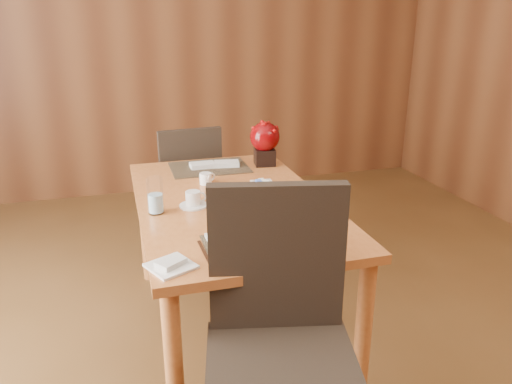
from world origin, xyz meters
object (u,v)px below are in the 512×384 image
object	(u,v)px
bread_plate	(171,266)
coffee_cup	(193,200)
berry_decor	(265,141)
water_glass	(155,196)
soup_setting	(252,234)
dining_table	(231,218)
sugar_caddy	(263,189)
far_chair	(188,184)
near_chair	(280,327)
creamer_jug	(206,179)

from	to	relation	value
bread_plate	coffee_cup	bearing A→B (deg)	72.90
berry_decor	bread_plate	distance (m)	1.35
water_glass	soup_setting	bearing A→B (deg)	-55.78
dining_table	sugar_caddy	xyz separation A→B (m)	(0.17, 0.02, 0.13)
sugar_caddy	far_chair	distance (m)	1.01
coffee_cup	bread_plate	xyz separation A→B (m)	(-0.18, -0.57, -0.03)
dining_table	bread_plate	bearing A→B (deg)	-121.03
bread_plate	sugar_caddy	bearing A→B (deg)	49.83
soup_setting	near_chair	bearing A→B (deg)	-90.73
water_glass	bread_plate	size ratio (longest dim) A/B	1.14
near_chair	soup_setting	bearing A→B (deg)	103.94
soup_setting	near_chair	distance (m)	0.39
water_glass	sugar_caddy	xyz separation A→B (m)	(0.54, 0.10, -0.05)
soup_setting	berry_decor	xyz separation A→B (m)	(0.38, 1.07, 0.09)
coffee_cup	berry_decor	distance (m)	0.78
water_glass	near_chair	world-z (taller)	near_chair
sugar_caddy	far_chair	xyz separation A→B (m)	(-0.24, 0.95, -0.26)
bread_plate	near_chair	bearing A→B (deg)	-38.80
creamer_jug	sugar_caddy	xyz separation A→B (m)	(0.25, -0.24, 0.00)
sugar_caddy	near_chair	xyz separation A→B (m)	(-0.21, -0.90, -0.17)
sugar_caddy	near_chair	distance (m)	0.94
dining_table	soup_setting	distance (m)	0.57
berry_decor	far_chair	distance (m)	0.71
dining_table	water_glass	xyz separation A→B (m)	(-0.37, -0.08, 0.18)
bread_plate	creamer_jug	bearing A→B (deg)	71.55
bread_plate	far_chair	bearing A→B (deg)	79.34
berry_decor	far_chair	size ratio (longest dim) A/B	0.28
sugar_caddy	bread_plate	xyz separation A→B (m)	(-0.54, -0.64, -0.03)
dining_table	far_chair	bearing A→B (deg)	94.20
near_chair	water_glass	bearing A→B (deg)	125.01
sugar_caddy	berry_decor	bearing A→B (deg)	71.79
sugar_caddy	bread_plate	world-z (taller)	sugar_caddy
sugar_caddy	berry_decor	world-z (taller)	berry_decor
sugar_caddy	far_chair	bearing A→B (deg)	104.28
coffee_cup	berry_decor	xyz separation A→B (m)	(0.53, 0.56, 0.12)
berry_decor	dining_table	bearing A→B (deg)	-122.54
coffee_cup	bread_plate	size ratio (longest dim) A/B	0.89
coffee_cup	sugar_caddy	size ratio (longest dim) A/B	1.24
dining_table	coffee_cup	distance (m)	0.24
soup_setting	coffee_cup	bearing A→B (deg)	104.08
soup_setting	water_glass	bearing A→B (deg)	122.36
creamer_jug	far_chair	xyz separation A→B (m)	(0.00, 0.70, -0.26)
dining_table	near_chair	distance (m)	0.88
berry_decor	bread_plate	bearing A→B (deg)	-121.73
bread_plate	dining_table	bearing A→B (deg)	58.97
coffee_cup	sugar_caddy	world-z (taller)	coffee_cup
dining_table	water_glass	world-z (taller)	water_glass
berry_decor	soup_setting	bearing A→B (deg)	-109.64
coffee_cup	far_chair	world-z (taller)	far_chair
dining_table	bread_plate	distance (m)	0.72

